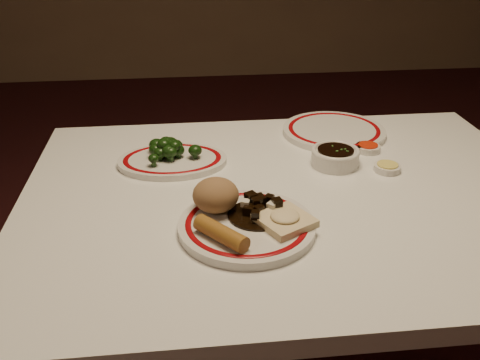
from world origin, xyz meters
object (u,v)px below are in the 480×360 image
(dining_table, at_px, (290,227))
(spring_roll, at_px, (221,233))
(fried_wonton, at_px, (285,219))
(stirfry_heap, at_px, (258,208))
(rice_mound, at_px, (216,195))
(broccoli_pile, at_px, (169,148))
(main_plate, at_px, (247,226))
(soy_bowl, at_px, (335,157))
(broccoli_plate, at_px, (172,161))

(dining_table, relative_size, spring_roll, 10.20)
(fried_wonton, relative_size, stirfry_heap, 1.10)
(rice_mound, xyz_separation_m, broccoli_pile, (-0.10, 0.27, -0.01))
(main_plate, height_order, soy_bowl, soy_bowl)
(dining_table, bearing_deg, spring_roll, -130.53)
(rice_mound, relative_size, fried_wonton, 0.73)
(stirfry_heap, bearing_deg, soy_bowl, 46.67)
(stirfry_heap, bearing_deg, spring_roll, -131.81)
(spring_roll, distance_m, soy_bowl, 0.45)
(main_plate, distance_m, broccoli_plate, 0.35)
(dining_table, relative_size, fried_wonton, 9.27)
(stirfry_heap, height_order, soy_bowl, stirfry_heap)
(rice_mound, xyz_separation_m, spring_roll, (0.00, -0.11, -0.02))
(fried_wonton, distance_m, soy_bowl, 0.34)
(spring_roll, relative_size, stirfry_heap, 1.00)
(broccoli_plate, height_order, broccoli_pile, broccoli_pile)
(main_plate, distance_m, stirfry_heap, 0.05)
(stirfry_heap, bearing_deg, main_plate, -128.42)
(spring_roll, bearing_deg, dining_table, 9.42)
(soy_bowl, bearing_deg, stirfry_heap, -133.33)
(rice_mound, relative_size, spring_roll, 0.80)
(broccoli_plate, bearing_deg, dining_table, -33.24)
(rice_mound, distance_m, stirfry_heap, 0.09)
(rice_mound, xyz_separation_m, broccoli_plate, (-0.09, 0.26, -0.04))
(dining_table, xyz_separation_m, soy_bowl, (0.13, 0.12, 0.11))
(broccoli_plate, xyz_separation_m, broccoli_pile, (-0.01, 0.01, 0.03))
(rice_mound, bearing_deg, broccoli_plate, 108.60)
(broccoli_plate, distance_m, broccoli_pile, 0.03)
(main_plate, relative_size, soy_bowl, 2.99)
(fried_wonton, bearing_deg, soy_bowl, 57.94)
(stirfry_heap, height_order, broccoli_pile, broccoli_pile)
(stirfry_heap, xyz_separation_m, broccoli_plate, (-0.17, 0.29, -0.02))
(soy_bowl, bearing_deg, rice_mound, -145.07)
(main_plate, bearing_deg, fried_wonton, -10.73)
(fried_wonton, height_order, soy_bowl, fried_wonton)
(rice_mound, height_order, spring_roll, rice_mound)
(main_plate, height_order, broccoli_pile, broccoli_pile)
(fried_wonton, bearing_deg, rice_mound, 151.27)
(dining_table, distance_m, fried_wonton, 0.21)
(rice_mound, bearing_deg, spring_roll, -89.24)
(broccoli_pile, bearing_deg, broccoli_plate, -48.96)
(stirfry_heap, relative_size, broccoli_pile, 0.90)
(spring_roll, distance_m, fried_wonton, 0.13)
(stirfry_heap, bearing_deg, rice_mound, 163.68)
(main_plate, distance_m, soy_bowl, 0.37)
(dining_table, height_order, rice_mound, rice_mound)
(broccoli_plate, bearing_deg, broccoli_pile, 131.04)
(fried_wonton, xyz_separation_m, stirfry_heap, (-0.05, 0.05, 0.00))
(rice_mound, height_order, broccoli_plate, rice_mound)
(spring_roll, distance_m, broccoli_pile, 0.40)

